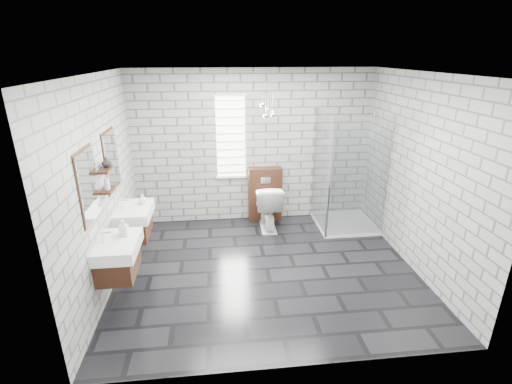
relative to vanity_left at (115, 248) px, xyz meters
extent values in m
cube|color=black|center=(1.91, 0.54, -0.77)|extent=(4.20, 3.60, 0.02)
cube|color=white|center=(1.91, 0.54, 1.95)|extent=(4.20, 3.60, 0.02)
cube|color=#9A9A95|center=(1.91, 2.35, 0.59)|extent=(4.20, 0.02, 2.70)
cube|color=#9A9A95|center=(1.91, -1.27, 0.59)|extent=(4.20, 0.02, 2.70)
cube|color=#9A9A95|center=(-0.20, 0.54, 0.59)|extent=(0.02, 3.60, 2.70)
cube|color=#9A9A95|center=(4.02, 0.54, 0.59)|extent=(0.02, 3.60, 2.70)
cube|color=#381D11|center=(0.02, 0.00, -0.21)|extent=(0.42, 0.62, 0.30)
cube|color=silver|center=(0.22, 0.00, -0.18)|extent=(0.02, 0.35, 0.01)
cube|color=white|center=(0.04, 0.00, 0.02)|extent=(0.47, 0.70, 0.15)
cylinder|color=silver|center=(-0.11, 0.00, 0.15)|extent=(0.04, 0.04, 0.12)
cylinder|color=silver|center=(-0.06, 0.00, 0.20)|extent=(0.10, 0.02, 0.02)
cube|color=white|center=(-0.17, 0.00, 0.79)|extent=(0.03, 0.55, 0.80)
cube|color=#381D11|center=(-0.19, 0.00, 0.79)|extent=(0.01, 0.59, 0.84)
cube|color=#381D11|center=(0.02, 1.01, -0.21)|extent=(0.42, 0.62, 0.30)
cube|color=silver|center=(0.22, 1.01, -0.18)|extent=(0.02, 0.35, 0.01)
cube|color=white|center=(0.04, 1.01, 0.02)|extent=(0.47, 0.70, 0.15)
cylinder|color=silver|center=(-0.11, 1.01, 0.15)|extent=(0.04, 0.04, 0.12)
cylinder|color=silver|center=(-0.06, 1.01, 0.20)|extent=(0.10, 0.02, 0.02)
cube|color=white|center=(-0.17, 1.01, 0.79)|extent=(0.03, 0.55, 0.80)
cube|color=#381D11|center=(-0.19, 1.01, 0.79)|extent=(0.01, 0.59, 0.84)
cube|color=#381D11|center=(-0.12, 0.49, 0.56)|extent=(0.14, 0.30, 0.03)
cube|color=#381D11|center=(-0.12, 0.49, 0.82)|extent=(0.14, 0.30, 0.03)
cube|color=white|center=(1.51, 2.32, 0.79)|extent=(0.50, 0.02, 1.40)
cube|color=white|center=(1.51, 2.31, 1.51)|extent=(0.56, 0.04, 0.04)
cube|color=white|center=(1.51, 2.31, 0.07)|extent=(0.56, 0.04, 0.04)
cube|color=white|center=(1.51, 2.30, 0.16)|extent=(0.48, 0.01, 0.02)
cube|color=white|center=(1.51, 2.30, 0.30)|extent=(0.48, 0.01, 0.02)
cube|color=white|center=(1.51, 2.30, 0.44)|extent=(0.48, 0.01, 0.02)
cube|color=white|center=(1.51, 2.30, 0.58)|extent=(0.48, 0.01, 0.02)
cube|color=white|center=(1.51, 2.30, 0.72)|extent=(0.48, 0.01, 0.02)
cube|color=white|center=(1.51, 2.30, 0.86)|extent=(0.48, 0.01, 0.02)
cube|color=white|center=(1.51, 2.30, 1.00)|extent=(0.48, 0.01, 0.02)
cube|color=white|center=(1.51, 2.30, 1.14)|extent=(0.48, 0.01, 0.02)
cube|color=white|center=(1.51, 2.30, 1.28)|extent=(0.48, 0.01, 0.03)
cube|color=white|center=(1.51, 2.30, 1.42)|extent=(0.48, 0.01, 0.03)
cube|color=#381D11|center=(2.11, 2.24, -0.26)|extent=(0.60, 0.20, 1.00)
cube|color=silver|center=(2.11, 2.13, 0.04)|extent=(0.18, 0.01, 0.12)
cube|color=white|center=(3.51, 1.84, -0.73)|extent=(1.00, 1.00, 0.06)
cube|color=silver|center=(3.51, 1.35, 0.27)|extent=(1.00, 0.01, 2.00)
cube|color=silver|center=(3.02, 1.84, 0.27)|extent=(0.01, 1.00, 2.00)
cube|color=silver|center=(3.02, 1.35, 0.27)|extent=(0.03, 0.03, 2.00)
cube|color=silver|center=(3.99, 1.35, 0.27)|extent=(0.03, 0.03, 2.00)
cylinder|color=silver|center=(3.95, 2.04, 0.34)|extent=(0.02, 0.02, 1.80)
cylinder|color=silver|center=(3.87, 2.04, 1.26)|extent=(0.14, 0.14, 0.02)
sphere|color=silver|center=(2.00, 1.84, 1.41)|extent=(0.09, 0.09, 0.09)
cylinder|color=silver|center=(2.00, 1.84, 1.70)|extent=(0.01, 0.01, 0.49)
sphere|color=silver|center=(2.18, 1.87, 1.24)|extent=(0.09, 0.09, 0.09)
cylinder|color=silver|center=(2.18, 1.87, 1.62)|extent=(0.01, 0.01, 0.65)
sphere|color=silver|center=(2.10, 2.00, 1.31)|extent=(0.09, 0.09, 0.09)
cylinder|color=silver|center=(2.10, 2.00, 1.65)|extent=(0.01, 0.01, 0.59)
sphere|color=silver|center=(2.07, 1.97, 1.21)|extent=(0.09, 0.09, 0.09)
cylinder|color=silver|center=(2.07, 1.97, 1.60)|extent=(0.01, 0.01, 0.69)
sphere|color=silver|center=(2.18, 1.97, 1.27)|extent=(0.09, 0.09, 0.09)
cylinder|color=silver|center=(2.18, 1.97, 1.63)|extent=(0.01, 0.01, 0.63)
imported|color=white|center=(2.11, 1.90, -0.35)|extent=(0.47, 0.81, 0.82)
imported|color=#B2B2B2|center=(0.10, 0.13, 0.20)|extent=(0.10, 0.11, 0.21)
imported|color=#B2B2B2|center=(0.15, 1.15, 0.17)|extent=(0.12, 0.12, 0.15)
imported|color=#B2B2B2|center=(-0.11, 0.45, 0.67)|extent=(0.09, 0.09, 0.19)
imported|color=#B2B2B2|center=(-0.11, 0.56, 0.90)|extent=(0.15, 0.15, 0.12)
camera|label=1|loc=(1.24, -4.04, 2.17)|focal=26.00mm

